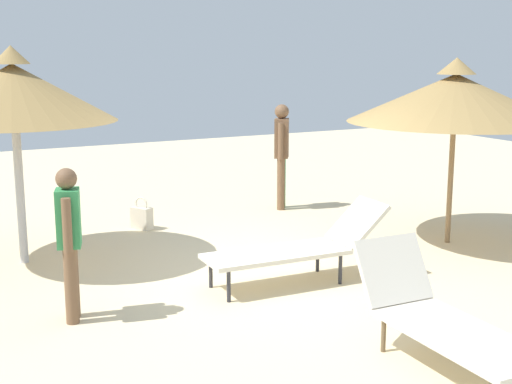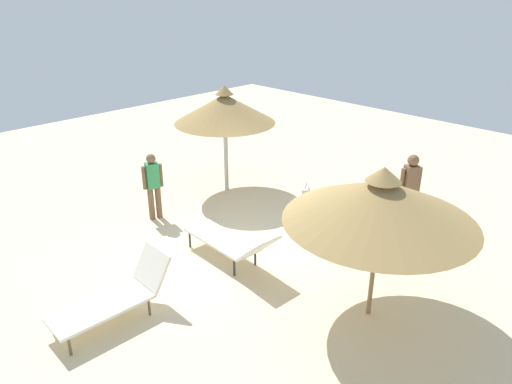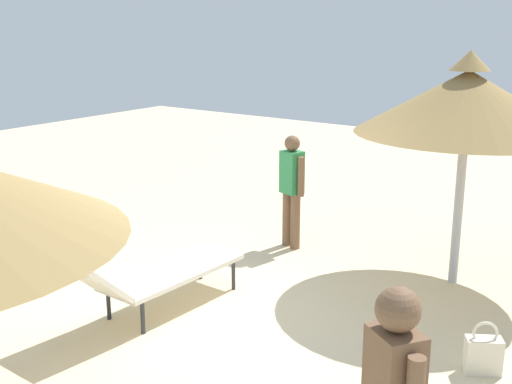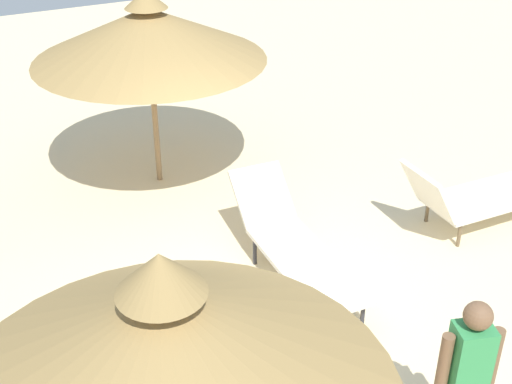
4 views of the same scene
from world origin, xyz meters
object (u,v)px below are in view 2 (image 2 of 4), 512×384
object	(u,v)px
parasol_umbrella_far_left	(381,201)
person_standing_edge	(409,189)
person_standing_back	(153,183)
handbag	(306,194)
parasol_umbrella_front	(225,109)
lounge_chair_near_right	(116,295)
lounge_chair_center	(231,242)

from	to	relation	value
parasol_umbrella_far_left	person_standing_edge	size ratio (longest dim) A/B	1.65
parasol_umbrella_far_left	person_standing_edge	world-z (taller)	parasol_umbrella_far_left
person_standing_back	handbag	bearing A→B (deg)	60.39
parasol_umbrella_front	person_standing_back	bearing A→B (deg)	-88.03
person_standing_back	handbag	size ratio (longest dim) A/B	3.12
parasol_umbrella_far_left	lounge_chair_near_right	bearing A→B (deg)	-133.56
lounge_chair_center	person_standing_edge	distance (m)	3.86
parasol_umbrella_far_left	person_standing_back	world-z (taller)	parasol_umbrella_far_left
parasol_umbrella_far_left	person_standing_back	bearing A→B (deg)	-174.98
parasol_umbrella_front	person_standing_back	xyz separation A→B (m)	(0.08, -2.21, -1.26)
parasol_umbrella_front	lounge_chair_near_right	distance (m)	5.59
handbag	person_standing_back	bearing A→B (deg)	-119.61
parasol_umbrella_far_left	lounge_chair_center	world-z (taller)	parasol_umbrella_far_left
lounge_chair_center	person_standing_back	size ratio (longest dim) A/B	1.43
parasol_umbrella_far_left	parasol_umbrella_front	world-z (taller)	parasol_umbrella_front
handbag	lounge_chair_near_right	bearing A→B (deg)	-82.31
lounge_chair_center	lounge_chair_near_right	size ratio (longest dim) A/B	1.14
parasol_umbrella_front	person_standing_edge	size ratio (longest dim) A/B	1.54
parasol_umbrella_far_left	lounge_chair_center	xyz separation A→B (m)	(-2.71, -0.51, -1.55)
person_standing_back	parasol_umbrella_front	bearing A→B (deg)	91.97
lounge_chair_near_right	person_standing_edge	size ratio (longest dim) A/B	1.10
parasol_umbrella_far_left	person_standing_edge	xyz separation A→B (m)	(-0.99, 2.90, -0.99)
parasol_umbrella_far_left	lounge_chair_near_right	distance (m)	4.30
person_standing_edge	handbag	distance (m)	2.65
lounge_chair_near_right	person_standing_back	world-z (taller)	person_standing_back
parasol_umbrella_far_left	handbag	world-z (taller)	parasol_umbrella_far_left
parasol_umbrella_front	handbag	xyz separation A→B (m)	(1.86, 0.92, -1.94)
lounge_chair_center	parasol_umbrella_far_left	bearing A→B (deg)	10.73
person_standing_edge	handbag	world-z (taller)	person_standing_edge
parasol_umbrella_front	handbag	size ratio (longest dim) A/B	5.48
person_standing_edge	handbag	xyz separation A→B (m)	(-2.51, -0.23, -0.82)
parasol_umbrella_far_left	lounge_chair_near_right	size ratio (longest dim) A/B	1.50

